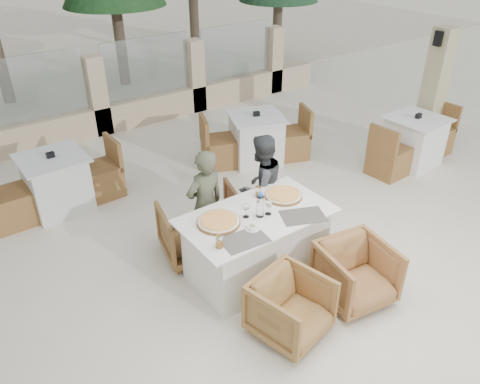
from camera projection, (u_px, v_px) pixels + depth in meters
ground at (266, 273)px, 5.24m from camera, size 80.00×80.00×0.00m
perimeter_wall_far at (97, 90)px, 8.17m from camera, size 10.00×0.34×1.60m
lantern_pillar at (433, 91)px, 7.52m from camera, size 0.34×0.34×2.00m
dining_table at (256, 244)px, 5.06m from camera, size 1.60×0.90×0.77m
placemat_near_left at (244, 240)px, 4.49m from camera, size 0.48×0.34×0.00m
placemat_near_right at (303, 216)px, 4.84m from camera, size 0.53×0.45×0.00m
pizza_left at (219, 221)px, 4.71m from camera, size 0.54×0.54×0.06m
pizza_right at (283, 195)px, 5.15m from camera, size 0.55×0.55×0.05m
water_bottle at (260, 205)px, 4.77m from camera, size 0.11×0.11×0.28m
wine_glass_centre at (246, 209)px, 4.78m from camera, size 0.08×0.08×0.18m
wine_glass_near at (269, 207)px, 4.82m from camera, size 0.08×0.08×0.18m
beer_glass_left at (219, 241)px, 4.36m from camera, size 0.09×0.09×0.14m
beer_glass_right at (258, 192)px, 5.14m from camera, size 0.08×0.08×0.12m
olive_dish at (252, 227)px, 4.63m from camera, size 0.11×0.11×0.04m
armchair_far_left at (192, 231)px, 5.39m from camera, size 0.82×0.84×0.64m
armchair_far_right at (255, 203)px, 5.93m from camera, size 0.80×0.81×0.60m
armchair_near_left at (291, 308)px, 4.36m from camera, size 0.78×0.79×0.61m
armchair_near_right at (356, 273)px, 4.76m from camera, size 0.78×0.80×0.64m
diner_left at (205, 205)px, 5.22m from camera, size 0.51×0.36×1.33m
diner_right at (261, 186)px, 5.60m from camera, size 0.69×0.56×1.31m
bg_table_a at (57, 183)px, 6.20m from camera, size 1.65×0.85×0.77m
bg_table_b at (256, 139)px, 7.42m from camera, size 1.82×1.34×0.77m
bg_table_c at (413, 141)px, 7.35m from camera, size 1.68×0.90×0.77m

